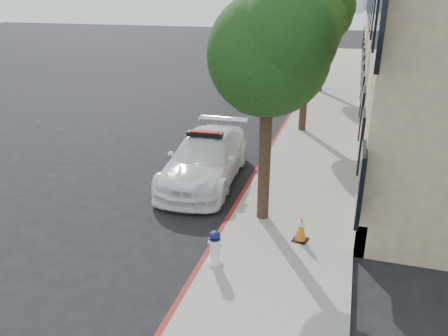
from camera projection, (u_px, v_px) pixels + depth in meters
The scene contains 11 objects.
ground at pixel (186, 179), 13.93m from camera, with size 120.00×120.00×0.00m, color black.
sidewalk at pixel (326, 109), 21.82m from camera, with size 3.20×50.00×0.15m, color gray.
curb_strip at pixel (295, 107), 22.23m from camera, with size 0.12×50.00×0.15m, color maroon.
tree_near at pixel (270, 54), 9.75m from camera, with size 2.92×2.82×5.62m.
tree_mid at pixel (309, 30), 16.89m from camera, with size 2.77×2.64×5.43m.
tree_far at pixel (326, 14), 23.90m from camera, with size 3.10×3.00×5.81m.
police_car at pixel (205, 158), 13.60m from camera, with size 2.34×5.17×1.62m.
parked_car_mid at pixel (254, 87), 23.67m from camera, with size 1.69×4.19×1.43m, color black.
parked_car_far at pixel (283, 68), 29.10m from camera, with size 1.63×4.68×1.54m, color black.
fire_hydrant at pixel (215, 248), 9.26m from camera, with size 0.33×0.30×0.78m.
traffic_cone at pixel (301, 229), 10.14m from camera, with size 0.39×0.39×0.62m.
Camera 1 is at (4.81, -11.88, 5.60)m, focal length 35.00 mm.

